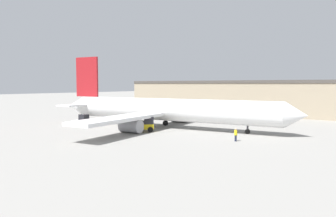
% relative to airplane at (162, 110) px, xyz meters
% --- Properties ---
extents(ground_plane, '(400.00, 400.00, 0.00)m').
position_rel_airplane_xyz_m(ground_plane, '(1.12, 0.17, -2.99)').
color(ground_plane, gray).
extents(terminal_building, '(82.71, 13.93, 8.06)m').
position_rel_airplane_xyz_m(terminal_building, '(7.49, 34.94, 1.05)').
color(terminal_building, gray).
rests_on(terminal_building, ground_plane).
extents(airplane, '(43.72, 37.89, 12.26)m').
position_rel_airplane_xyz_m(airplane, '(0.00, 0.00, 0.00)').
color(airplane, silver).
rests_on(airplane, ground_plane).
extents(ground_crew_worker, '(0.36, 0.36, 1.65)m').
position_rel_airplane_xyz_m(ground_crew_worker, '(15.69, -4.44, -2.11)').
color(ground_crew_worker, '#1E2338').
rests_on(ground_crew_worker, ground_plane).
extents(baggage_tug, '(3.03, 2.12, 2.17)m').
position_rel_airplane_xyz_m(baggage_tug, '(-10.91, -8.01, -2.02)').
color(baggage_tug, silver).
rests_on(baggage_tug, ground_plane).
extents(belt_loader_truck, '(3.56, 3.50, 2.29)m').
position_rel_airplane_xyz_m(belt_loader_truck, '(1.01, -5.45, -1.90)').
color(belt_loader_truck, yellow).
rests_on(belt_loader_truck, ground_plane).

